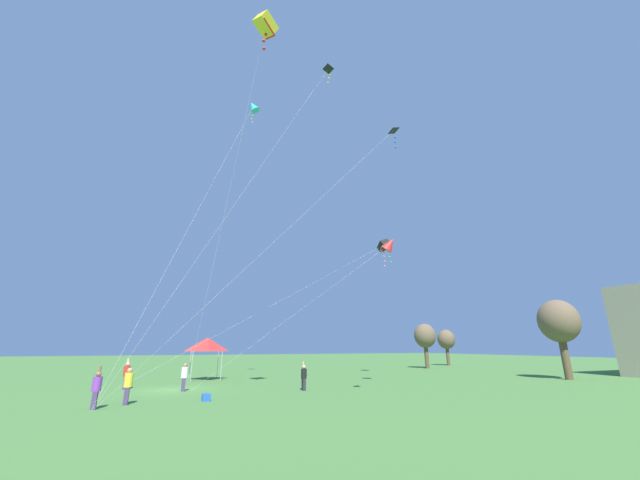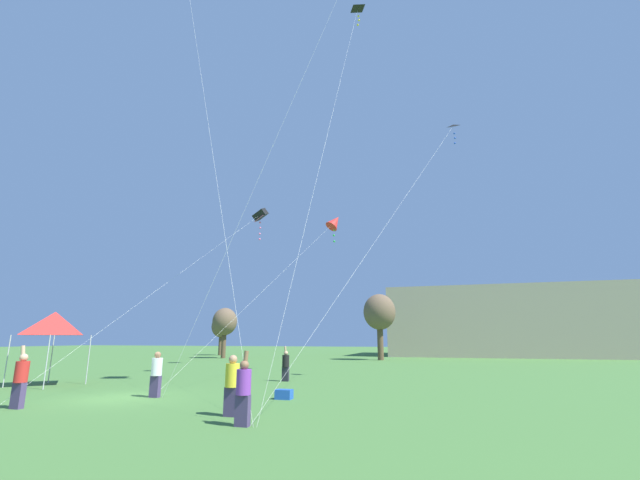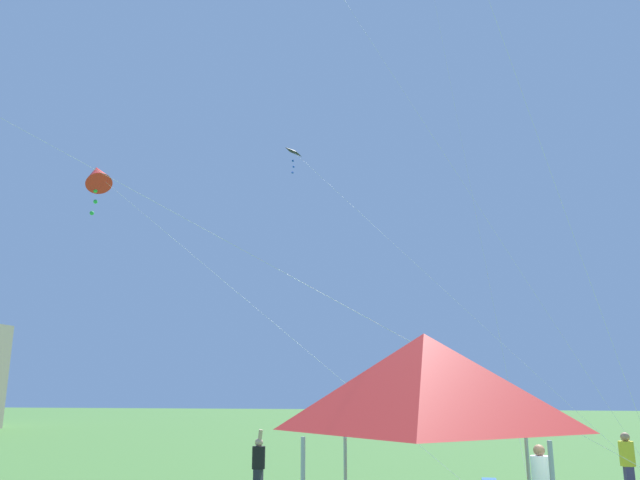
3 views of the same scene
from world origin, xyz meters
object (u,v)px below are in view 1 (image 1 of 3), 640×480
person_purple_shirt (96,388)px  kite_yellow_box_0 (266,25)px  festival_tent (207,344)px  person_yellow_shirt (128,385)px  person_red_shirt (126,374)px  person_black_shirt (304,376)px  person_white_shirt (184,376)px  kite_cyan_diamond_1 (253,107)px  kite_black_delta_5 (390,134)px  cooler_box (206,397)px  kite_red_diamond_3 (390,244)px  kite_black_delta_2 (327,71)px  kite_black_box_4 (383,246)px

person_purple_shirt → kite_yellow_box_0: 23.82m
festival_tent → person_yellow_shirt: 14.33m
festival_tent → kite_yellow_box_0: kite_yellow_box_0 is taller
person_red_shirt → kite_yellow_box_0: bearing=-173.0°
person_black_shirt → kite_yellow_box_0: (6.40, -5.38, 22.69)m
person_red_shirt → person_white_shirt: (2.68, 3.81, -0.05)m
festival_tent → kite_cyan_diamond_1: size_ratio=0.14×
person_black_shirt → person_purple_shirt: (3.39, -12.15, 0.05)m
person_purple_shirt → kite_black_delta_5: size_ratio=0.13×
cooler_box → kite_red_diamond_3: size_ratio=0.04×
cooler_box → kite_cyan_diamond_1: size_ratio=0.02×
cooler_box → person_white_shirt: 5.42m
kite_cyan_diamond_1 → person_white_shirt: bearing=-49.8°
cooler_box → kite_cyan_diamond_1: kite_cyan_diamond_1 is taller
kite_red_diamond_3 → person_red_shirt: bearing=-109.3°
kite_black_delta_2 → kite_red_diamond_3: (-3.47, 7.15, -12.12)m
person_yellow_shirt → kite_yellow_box_0: bearing=60.9°
person_red_shirt → kite_red_diamond_3: size_ratio=0.14×
person_yellow_shirt → kite_black_delta_5: (7.62, 12.37, 13.84)m
person_white_shirt → kite_black_box_4: kite_black_box_4 is taller
person_red_shirt → person_white_shirt: person_red_shirt is taller
festival_tent → kite_yellow_box_0: (17.24, 0.28, 20.50)m
person_white_shirt → person_black_shirt: bearing=-14.3°
person_purple_shirt → person_white_shirt: person_purple_shirt is taller
cooler_box → person_red_shirt: size_ratio=0.31×
person_black_shirt → person_purple_shirt: bearing=40.3°
festival_tent → person_yellow_shirt: bearing=-21.5°
person_red_shirt → kite_black_delta_2: (10.02, 11.49, 22.15)m
person_black_shirt → kite_black_delta_5: bearing=123.4°
festival_tent → kite_cyan_diamond_1: 23.96m
cooler_box → kite_red_diamond_3: kite_red_diamond_3 is taller
person_red_shirt → cooler_box: bearing=-169.6°
person_purple_shirt → kite_cyan_diamond_1: bearing=145.5°
person_yellow_shirt → kite_cyan_diamond_1: kite_cyan_diamond_1 is taller
kite_black_delta_2 → kite_black_delta_5: (5.36, 1.64, -8.34)m
kite_cyan_diamond_1 → kite_red_diamond_3: (7.40, 10.66, -15.50)m
person_purple_shirt → cooler_box: bearing=106.0°
person_yellow_shirt → person_purple_shirt: bearing=-43.9°
kite_yellow_box_0 → kite_black_delta_2: bearing=108.7°
kite_cyan_diamond_1 → kite_black_delta_2: (10.87, 3.51, -3.38)m
person_black_shirt → kite_black_delta_2: bearing=113.3°
person_yellow_shirt → kite_cyan_diamond_1: size_ratio=0.07×
person_white_shirt → kite_red_diamond_3: bearing=-9.6°
kite_yellow_box_0 → kite_cyan_diamond_1: kite_cyan_diamond_1 is taller
person_white_shirt → kite_black_delta_2: (7.34, 7.69, 22.19)m
person_yellow_shirt → kite_yellow_box_0: (4.05, 5.47, 22.63)m
kite_yellow_box_0 → kite_black_box_4: (-13.76, 17.31, -9.96)m
person_purple_shirt → kite_cyan_diamond_1: (-9.66, 8.53, 25.57)m
cooler_box → kite_cyan_diamond_1: 27.98m
festival_tent → person_purple_shirt: bearing=-24.5°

